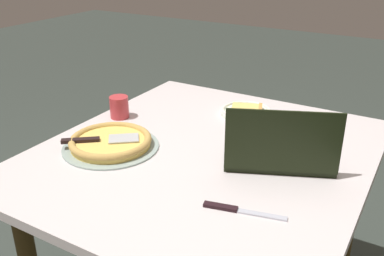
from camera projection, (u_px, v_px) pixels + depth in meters
The scene contains 6 objects.
dining_table at pixel (205, 176), 1.53m from camera, with size 1.19×1.07×0.77m.
laptop at pixel (279, 152), 1.37m from camera, with size 0.33×0.40×0.22m.
pizza_plate at pixel (247, 111), 1.78m from camera, with size 0.21×0.21×0.04m.
pizza_tray at pixel (110, 142), 1.50m from camera, with size 0.34×0.34×0.04m.
table_knife at pixel (236, 210), 1.16m from camera, with size 0.07×0.23×0.01m.
drink_cup at pixel (119, 107), 1.74m from camera, with size 0.08×0.08×0.09m.
Camera 1 is at (1.17, 0.63, 1.45)m, focal length 40.24 mm.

